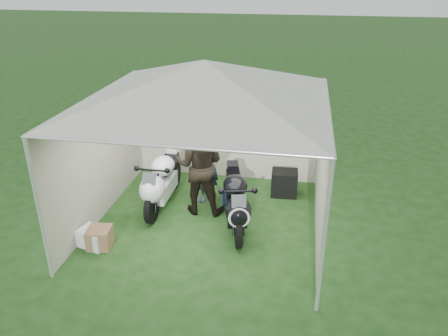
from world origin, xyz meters
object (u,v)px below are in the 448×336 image
(crate_0, at_px, (94,237))
(paddock_stand, at_px, (232,197))
(crate_1, at_px, (100,238))
(person_blue_jacket, at_px, (206,161))
(motorcycle_white, at_px, (161,180))
(motorcycle_black, at_px, (236,201))
(equipment_box, at_px, (284,183))
(person_dark_jacket, at_px, (200,165))
(canopy_tent, at_px, (205,85))

(crate_0, bearing_deg, paddock_stand, 42.25)
(crate_0, distance_m, crate_1, 0.12)
(person_blue_jacket, bearing_deg, crate_1, -8.68)
(motorcycle_white, relative_size, motorcycle_black, 1.04)
(motorcycle_white, relative_size, equipment_box, 3.87)
(person_dark_jacket, bearing_deg, equipment_box, -149.48)
(person_dark_jacket, bearing_deg, person_blue_jacket, -93.49)
(motorcycle_black, bearing_deg, equipment_box, 47.85)
(motorcycle_black, distance_m, crate_0, 2.53)
(motorcycle_white, bearing_deg, person_dark_jacket, -2.27)
(person_dark_jacket, height_order, equipment_box, person_dark_jacket)
(crate_1, bearing_deg, motorcycle_white, 68.22)
(motorcycle_white, bearing_deg, motorcycle_black, -18.59)
(motorcycle_white, bearing_deg, person_blue_jacket, 27.13)
(person_dark_jacket, height_order, person_blue_jacket, person_dark_jacket)
(motorcycle_white, bearing_deg, crate_1, -112.11)
(crate_0, bearing_deg, motorcycle_black, 23.67)
(motorcycle_black, height_order, person_blue_jacket, person_blue_jacket)
(paddock_stand, relative_size, person_dark_jacket, 0.19)
(paddock_stand, height_order, equipment_box, equipment_box)
(person_dark_jacket, distance_m, crate_1, 2.20)
(person_dark_jacket, xyz_separation_m, crate_0, (-1.52, -1.49, -0.82))
(paddock_stand, xyz_separation_m, crate_1, (-1.96, -1.90, 0.03))
(equipment_box, bearing_deg, motorcycle_white, -158.53)
(canopy_tent, relative_size, motorcycle_white, 2.75)
(person_dark_jacket, bearing_deg, crate_0, 43.54)
(motorcycle_white, xyz_separation_m, person_blue_jacket, (0.81, 0.42, 0.30))
(person_dark_jacket, bearing_deg, canopy_tent, 119.61)
(person_dark_jacket, bearing_deg, paddock_stand, -145.45)
(motorcycle_black, bearing_deg, person_dark_jacket, 134.22)
(person_blue_jacket, bearing_deg, canopy_tent, 40.56)
(person_blue_jacket, bearing_deg, motorcycle_black, 65.96)
(crate_0, bearing_deg, person_dark_jacket, 44.43)
(canopy_tent, relative_size, person_dark_jacket, 2.91)
(equipment_box, height_order, crate_0, equipment_box)
(canopy_tent, xyz_separation_m, motorcycle_white, (-1.00, 0.38, -2.01))
(paddock_stand, xyz_separation_m, person_dark_jacket, (-0.56, -0.40, 0.83))
(person_blue_jacket, distance_m, crate_1, 2.51)
(person_blue_jacket, height_order, equipment_box, person_blue_jacket)
(person_blue_jacket, bearing_deg, paddock_stand, 111.81)
(canopy_tent, relative_size, paddock_stand, 15.17)
(canopy_tent, relative_size, motorcycle_black, 2.87)
(canopy_tent, height_order, motorcycle_black, canopy_tent)
(equipment_box, bearing_deg, person_blue_jacket, -161.91)
(canopy_tent, distance_m, motorcycle_black, 2.11)
(person_blue_jacket, xyz_separation_m, crate_0, (-1.54, -1.94, -0.71))
(motorcycle_black, height_order, person_dark_jacket, person_dark_jacket)
(motorcycle_white, relative_size, person_dark_jacket, 1.06)
(crate_0, bearing_deg, crate_1, -6.06)
(paddock_stand, relative_size, person_blue_jacket, 0.22)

